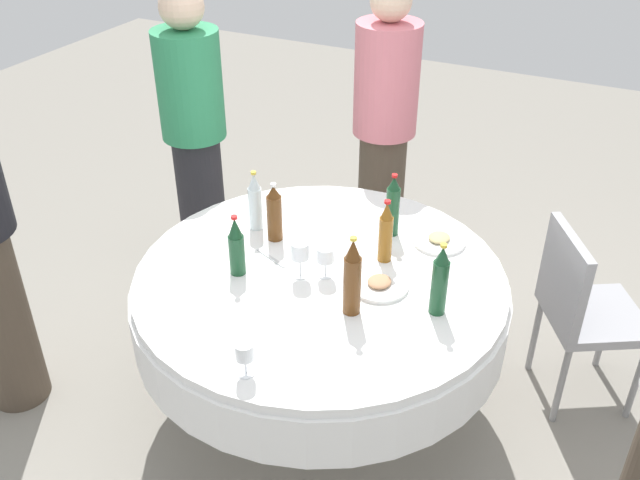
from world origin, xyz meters
The scene contains 18 objects.
ground_plane centered at (0.00, 0.00, 0.00)m, with size 10.00×10.00×0.00m, color gray.
dining_table centered at (0.00, 0.00, 0.60)m, with size 1.54×1.54×0.74m.
bottle_brown_south centered at (0.15, 0.29, 0.87)m, with size 0.07×0.07×0.27m.
bottle_dark_green_rear centered at (-0.14, 0.30, 0.86)m, with size 0.06×0.06×0.27m.
bottle_dark_green_left centered at (0.41, -0.15, 0.88)m, with size 0.06×0.06×0.29m.
bottle_brown_outer centered at (-0.17, -0.21, 0.89)m, with size 0.07×0.07×0.33m.
bottle_clear_north centered at (0.19, 0.41, 0.87)m, with size 0.06×0.06×0.28m.
bottle_dark_green_east centered at (-0.03, -0.50, 0.88)m, with size 0.06×0.06×0.30m.
bottle_amber_mid centered at (0.21, -0.20, 0.87)m, with size 0.06×0.06×0.28m.
wine_glass_outer centered at (-0.63, -0.03, 0.83)m, with size 0.07×0.07×0.13m.
wine_glass_north centered at (-0.05, 0.06, 0.86)m, with size 0.07×0.07×0.16m.
wine_glass_east centered at (-0.01, -0.03, 0.84)m, with size 0.07×0.07×0.13m.
plate_near centered at (0.02, -0.25, 0.75)m, with size 0.23×0.23×0.04m.
plate_west centered at (0.43, -0.36, 0.75)m, with size 0.23×0.23×0.04m.
spoon_rear centered at (0.01, 0.23, 0.74)m, with size 0.18×0.02×0.01m, color silver.
person_south centered at (1.20, 0.20, 0.86)m, with size 0.34×0.34×1.64m.
person_outer centered at (0.72, 1.09, 0.86)m, with size 0.34×0.34×1.64m.
chair_east centered at (0.56, -0.98, 0.52)m, with size 0.55×0.55×0.87m.
Camera 1 is at (-2.09, -1.02, 2.37)m, focal length 39.22 mm.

